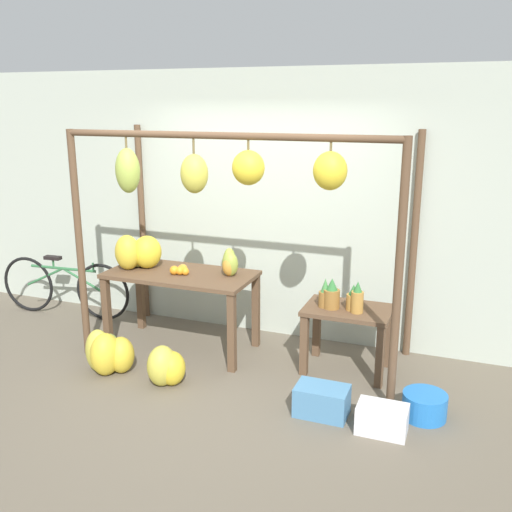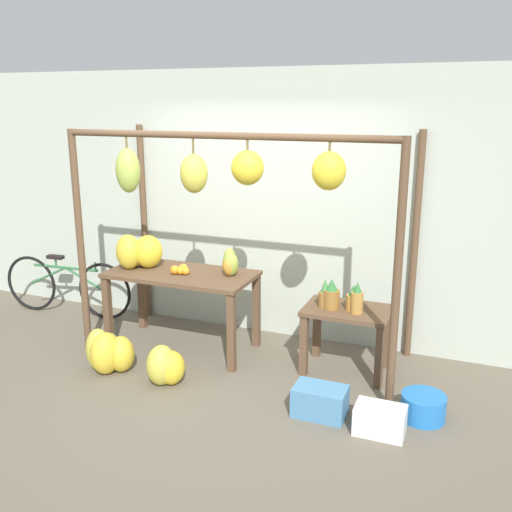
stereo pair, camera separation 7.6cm
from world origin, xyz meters
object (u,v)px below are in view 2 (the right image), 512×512
pineapple_cluster (340,297)px  fruit_crate_white (320,401)px  banana_pile_on_table (139,252)px  blue_bucket (423,407)px  fruit_crate_purple (380,420)px  banana_pile_ground_left (108,352)px  orange_pile (182,270)px  banana_pile_ground_right (165,366)px  papaya_pile (230,264)px  parked_bicycle (67,286)px

pineapple_cluster → fruit_crate_white: 1.02m
banana_pile_on_table → blue_bucket: bearing=-9.7°
blue_bucket → fruit_crate_purple: 0.44m
banana_pile_ground_left → fruit_crate_purple: bearing=-2.2°
fruit_crate_purple → orange_pile: bearing=159.3°
blue_bucket → banana_pile_ground_right: bearing=-173.7°
fruit_crate_purple → pineapple_cluster: bearing=121.7°
fruit_crate_white → fruit_crate_purple: 0.50m
fruit_crate_white → papaya_pile: size_ratio=1.58×
banana_pile_on_table → parked_bicycle: size_ratio=0.29×
papaya_pile → fruit_crate_white: bearing=-36.3°
orange_pile → parked_bicycle: (-1.77, 0.38, -0.50)m
blue_bucket → papaya_pile: papaya_pile is taller
banana_pile_ground_left → papaya_pile: bearing=43.9°
parked_bicycle → papaya_pile: size_ratio=6.30×
banana_pile_ground_left → blue_bucket: banana_pile_ground_left is taller
fruit_crate_white → banana_pile_ground_right: bearing=179.6°
parked_bicycle → banana_pile_ground_right: bearing=-28.9°
banana_pile_on_table → fruit_crate_purple: (2.65, -0.84, -0.87)m
banana_pile_ground_left → papaya_pile: size_ratio=1.99×
pineapple_cluster → banana_pile_ground_left: bearing=-158.3°
banana_pile_ground_left → parked_bicycle: 1.75m
parked_bicycle → blue_bucket: bearing=-11.4°
banana_pile_on_table → fruit_crate_purple: bearing=-17.6°
banana_pile_on_table → fruit_crate_white: bearing=-19.4°
pineapple_cluster → fruit_crate_purple: bearing=-58.3°
orange_pile → banana_pile_ground_right: 1.01m
banana_pile_on_table → banana_pile_ground_left: 1.08m
parked_bicycle → papaya_pile: papaya_pile is taller
banana_pile_ground_left → fruit_crate_white: 2.05m
banana_pile_ground_right → fruit_crate_purple: (1.94, -0.09, -0.06)m
orange_pile → banana_pile_ground_left: size_ratio=0.36×
banana_pile_on_table → orange_pile: bearing=-3.7°
orange_pile → pineapple_cluster: (1.59, 0.09, -0.11)m
banana_pile_ground_left → banana_pile_ground_right: (0.61, -0.01, -0.02)m
blue_bucket → banana_pile_ground_left: bearing=-175.1°
papaya_pile → orange_pile: bearing=-163.8°
banana_pile_ground_left → banana_pile_ground_right: bearing=-0.5°
banana_pile_on_table → orange_pile: (0.51, -0.03, -0.12)m
papaya_pile → blue_bucket: bearing=-17.2°
parked_bicycle → papaya_pile: bearing=-6.1°
orange_pile → parked_bicycle: orange_pile is taller
orange_pile → pineapple_cluster: 1.60m
blue_bucket → orange_pile: bearing=169.1°
papaya_pile → fruit_crate_purple: papaya_pile is taller
banana_pile_on_table → papaya_pile: size_ratio=1.81×
fruit_crate_white → parked_bicycle: bearing=162.1°
orange_pile → banana_pile_ground_left: 1.05m
banana_pile_ground_left → parked_bicycle: parked_bicycle is taller
parked_bicycle → fruit_crate_purple: 4.09m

